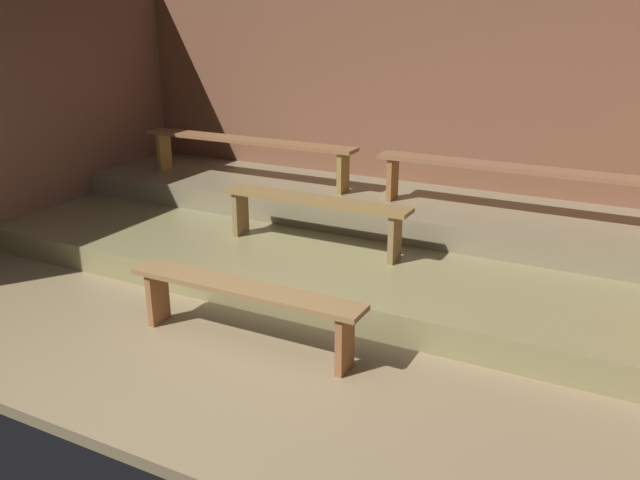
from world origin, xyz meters
TOP-DOWN VIEW (x-y plane):
  - ground at (0.00, 2.02)m, footprint 7.11×4.84m
  - wall_back at (0.00, 4.07)m, footprint 7.11×0.06m
  - wall_left at (-3.18, 2.02)m, footprint 0.06×4.84m
  - platform_lower at (0.00, 2.70)m, footprint 6.31×2.68m
  - platform_middle at (0.00, 3.38)m, footprint 6.31×1.31m
  - bench_floor_center at (0.12, 0.90)m, footprint 1.79×0.25m
  - bench_lower_center at (-0.09, 2.32)m, footprint 1.77×0.25m
  - bench_middle_left at (-1.41, 3.30)m, footprint 2.53×0.25m
  - bench_middle_right at (1.41, 3.30)m, footprint 2.53×0.25m

SIDE VIEW (x-z plane):
  - ground at x=0.00m, z-range -0.08..0.00m
  - platform_lower at x=0.00m, z-range 0.00..0.24m
  - platform_middle at x=0.00m, z-range 0.24..0.48m
  - bench_floor_center at x=0.12m, z-range 0.13..0.58m
  - bench_lower_center at x=-0.09m, z-range 0.37..0.82m
  - bench_middle_left at x=-1.41m, z-range 0.63..1.08m
  - bench_middle_right at x=1.41m, z-range 0.63..1.08m
  - wall_back at x=0.00m, z-range 0.00..2.61m
  - wall_left at x=-3.18m, z-range 0.00..2.61m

